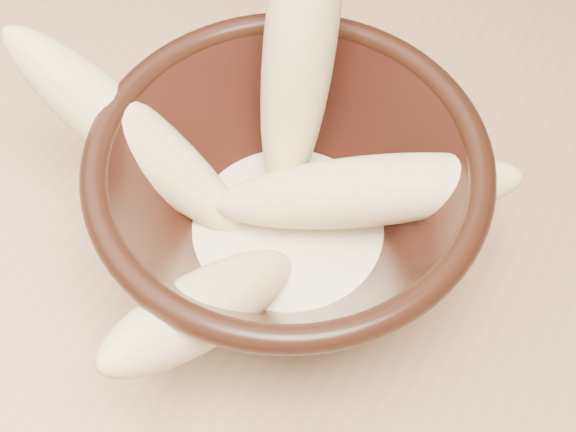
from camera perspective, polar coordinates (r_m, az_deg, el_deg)
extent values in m
plane|color=#A16F4B|center=(1.26, -7.08, -11.71)|extent=(4.00, 4.00, 0.00)
cube|color=tan|center=(0.65, -13.96, 12.35)|extent=(1.20, 0.80, 0.04)
cylinder|color=black|center=(0.48, 0.00, -3.15)|extent=(0.09, 0.09, 0.01)
cylinder|color=black|center=(0.46, 0.00, -1.87)|extent=(0.09, 0.09, 0.01)
torus|color=black|center=(0.40, 0.00, 3.88)|extent=(0.20, 0.20, 0.01)
cylinder|color=beige|center=(0.45, 0.00, -1.22)|extent=(0.11, 0.11, 0.02)
ellipsoid|color=#D8CB80|center=(0.41, 0.91, 12.52)|extent=(0.06, 0.12, 0.19)
ellipsoid|color=#D8CB80|center=(0.44, -11.33, 5.80)|extent=(0.16, 0.04, 0.12)
ellipsoid|color=#D8CB80|center=(0.42, 5.46, 1.76)|extent=(0.16, 0.11, 0.07)
ellipsoid|color=#D8CB80|center=(0.39, -5.98, -6.54)|extent=(0.07, 0.14, 0.09)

